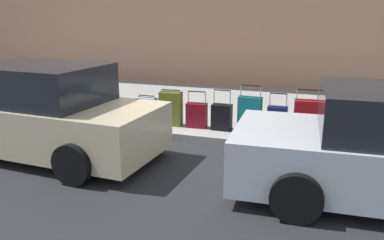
{
  "coord_description": "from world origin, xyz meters",
  "views": [
    {
      "loc": [
        -3.12,
        6.85,
        2.44
      ],
      "look_at": [
        -1.04,
        0.76,
        0.68
      ],
      "focal_mm": 35.88,
      "sensor_mm": 36.0,
      "label": 1
    }
  ],
  "objects_px": {
    "suitcase_silver_8": "(147,110)",
    "suitcase_silver_1": "(335,120)",
    "bollard_post": "(84,99)",
    "suitcase_black_5": "(222,117)",
    "suitcase_teal_4": "(250,114)",
    "fire_hydrant": "(105,103)",
    "suitcase_olive_0": "(367,125)",
    "suitcase_olive_7": "(171,109)",
    "suitcase_red_2": "(305,119)",
    "suitcase_maroon_6": "(197,115)",
    "suitcase_navy_3": "(277,120)",
    "parked_car_beige_1": "(42,113)"
  },
  "relations": [
    {
      "from": "suitcase_silver_8",
      "to": "suitcase_silver_1",
      "type": "bearing_deg",
      "value": -179.26
    },
    {
      "from": "suitcase_red_2",
      "to": "bollard_post",
      "type": "distance_m",
      "value": 4.86
    },
    {
      "from": "suitcase_teal_4",
      "to": "suitcase_olive_7",
      "type": "distance_m",
      "value": 1.69
    },
    {
      "from": "suitcase_silver_1",
      "to": "fire_hydrant",
      "type": "height_order",
      "value": "suitcase_silver_1"
    },
    {
      "from": "suitcase_maroon_6",
      "to": "bollard_post",
      "type": "distance_m",
      "value": 2.66
    },
    {
      "from": "suitcase_olive_0",
      "to": "fire_hydrant",
      "type": "distance_m",
      "value": 5.49
    },
    {
      "from": "parked_car_beige_1",
      "to": "fire_hydrant",
      "type": "bearing_deg",
      "value": -90.45
    },
    {
      "from": "suitcase_silver_1",
      "to": "bollard_post",
      "type": "bearing_deg",
      "value": 2.21
    },
    {
      "from": "fire_hydrant",
      "to": "suitcase_silver_8",
      "type": "bearing_deg",
      "value": -179.56
    },
    {
      "from": "suitcase_olive_0",
      "to": "suitcase_olive_7",
      "type": "relative_size",
      "value": 0.96
    },
    {
      "from": "suitcase_olive_0",
      "to": "suitcase_silver_1",
      "type": "xyz_separation_m",
      "value": [
        0.55,
        -0.07,
        0.03
      ]
    },
    {
      "from": "suitcase_maroon_6",
      "to": "bollard_post",
      "type": "relative_size",
      "value": 0.85
    },
    {
      "from": "suitcase_olive_0",
      "to": "suitcase_silver_8",
      "type": "bearing_deg",
      "value": -0.24
    },
    {
      "from": "suitcase_silver_8",
      "to": "bollard_post",
      "type": "xyz_separation_m",
      "value": [
        1.49,
        0.16,
        0.18
      ]
    },
    {
      "from": "suitcase_teal_4",
      "to": "fire_hydrant",
      "type": "bearing_deg",
      "value": 1.36
    },
    {
      "from": "suitcase_olive_0",
      "to": "suitcase_olive_7",
      "type": "xyz_separation_m",
      "value": [
        3.87,
        0.01,
        0.01
      ]
    },
    {
      "from": "suitcase_olive_0",
      "to": "suitcase_teal_4",
      "type": "bearing_deg",
      "value": -2.33
    },
    {
      "from": "suitcase_silver_1",
      "to": "fire_hydrant",
      "type": "bearing_deg",
      "value": 0.67
    },
    {
      "from": "suitcase_silver_1",
      "to": "fire_hydrant",
      "type": "relative_size",
      "value": 1.54
    },
    {
      "from": "suitcase_maroon_6",
      "to": "suitcase_silver_8",
      "type": "xyz_separation_m",
      "value": [
        1.16,
        -0.01,
        0.02
      ]
    },
    {
      "from": "suitcase_red_2",
      "to": "suitcase_teal_4",
      "type": "height_order",
      "value": "suitcase_teal_4"
    },
    {
      "from": "suitcase_black_5",
      "to": "suitcase_navy_3",
      "type": "bearing_deg",
      "value": -176.08
    },
    {
      "from": "suitcase_silver_1",
      "to": "suitcase_red_2",
      "type": "height_order",
      "value": "suitcase_silver_1"
    },
    {
      "from": "suitcase_teal_4",
      "to": "bollard_post",
      "type": "distance_m",
      "value": 3.77
    },
    {
      "from": "suitcase_red_2",
      "to": "suitcase_maroon_6",
      "type": "bearing_deg",
      "value": 0.16
    },
    {
      "from": "suitcase_silver_1",
      "to": "parked_car_beige_1",
      "type": "xyz_separation_m",
      "value": [
        4.95,
        2.13,
        0.24
      ]
    },
    {
      "from": "suitcase_olive_7",
      "to": "parked_car_beige_1",
      "type": "bearing_deg",
      "value": 51.43
    },
    {
      "from": "suitcase_olive_0",
      "to": "suitcase_black_5",
      "type": "distance_m",
      "value": 2.75
    },
    {
      "from": "suitcase_silver_1",
      "to": "suitcase_silver_8",
      "type": "height_order",
      "value": "suitcase_silver_1"
    },
    {
      "from": "suitcase_red_2",
      "to": "suitcase_silver_8",
      "type": "xyz_separation_m",
      "value": [
        3.36,
        -0.01,
        -0.09
      ]
    },
    {
      "from": "parked_car_beige_1",
      "to": "bollard_post",
      "type": "bearing_deg",
      "value": -77.27
    },
    {
      "from": "fire_hydrant",
      "to": "suitcase_red_2",
      "type": "bearing_deg",
      "value": -179.98
    },
    {
      "from": "suitcase_maroon_6",
      "to": "suitcase_olive_7",
      "type": "relative_size",
      "value": 1.0
    },
    {
      "from": "suitcase_silver_1",
      "to": "suitcase_black_5",
      "type": "xyz_separation_m",
      "value": [
        2.19,
        0.06,
        -0.11
      ]
    },
    {
      "from": "suitcase_silver_8",
      "to": "suitcase_olive_0",
      "type": "bearing_deg",
      "value": 179.76
    },
    {
      "from": "suitcase_navy_3",
      "to": "suitcase_teal_4",
      "type": "relative_size",
      "value": 0.87
    },
    {
      "from": "suitcase_olive_0",
      "to": "suitcase_red_2",
      "type": "xyz_separation_m",
      "value": [
        1.08,
        -0.01,
        0.02
      ]
    },
    {
      "from": "suitcase_silver_1",
      "to": "suitcase_navy_3",
      "type": "bearing_deg",
      "value": -0.65
    },
    {
      "from": "suitcase_red_2",
      "to": "suitcase_black_5",
      "type": "bearing_deg",
      "value": 0.28
    },
    {
      "from": "suitcase_silver_1",
      "to": "suitcase_red_2",
      "type": "xyz_separation_m",
      "value": [
        0.53,
        0.06,
        -0.01
      ]
    },
    {
      "from": "bollard_post",
      "to": "suitcase_black_5",
      "type": "bearing_deg",
      "value": -177.42
    },
    {
      "from": "suitcase_silver_1",
      "to": "suitcase_navy_3",
      "type": "height_order",
      "value": "suitcase_silver_1"
    },
    {
      "from": "suitcase_silver_1",
      "to": "suitcase_navy_3",
      "type": "distance_m",
      "value": 1.08
    },
    {
      "from": "suitcase_navy_3",
      "to": "fire_hydrant",
      "type": "xyz_separation_m",
      "value": [
        3.86,
        0.07,
        0.09
      ]
    },
    {
      "from": "suitcase_navy_3",
      "to": "suitcase_silver_8",
      "type": "height_order",
      "value": "suitcase_navy_3"
    },
    {
      "from": "suitcase_teal_4",
      "to": "fire_hydrant",
      "type": "distance_m",
      "value": 3.31
    },
    {
      "from": "suitcase_navy_3",
      "to": "suitcase_silver_1",
      "type": "bearing_deg",
      "value": 179.35
    },
    {
      "from": "suitcase_olive_7",
      "to": "suitcase_silver_8",
      "type": "height_order",
      "value": "suitcase_olive_7"
    },
    {
      "from": "suitcase_olive_0",
      "to": "parked_car_beige_1",
      "type": "xyz_separation_m",
      "value": [
        5.51,
        2.06,
        0.27
      ]
    },
    {
      "from": "suitcase_black_5",
      "to": "bollard_post",
      "type": "bearing_deg",
      "value": 2.58
    }
  ]
}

